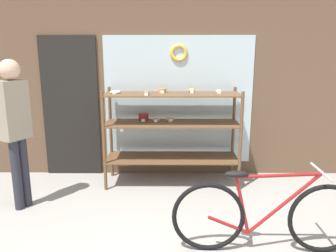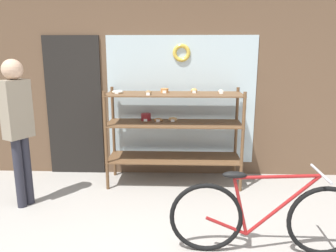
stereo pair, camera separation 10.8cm
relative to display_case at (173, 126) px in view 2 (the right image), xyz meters
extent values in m
cube|color=brown|center=(-0.08, 0.42, 1.09)|extent=(5.51, 0.08, 3.88)
cube|color=silver|center=(0.12, 0.37, 0.30)|extent=(2.20, 0.02, 1.90)
cube|color=black|center=(-1.50, 0.36, 0.20)|extent=(0.84, 0.03, 2.10)
torus|color=gold|center=(0.12, 0.35, 1.00)|extent=(0.26, 0.06, 0.26)
cylinder|color=brown|center=(-0.89, -0.27, -0.17)|extent=(0.04, 0.04, 1.37)
cylinder|color=brown|center=(0.94, -0.27, -0.17)|extent=(0.04, 0.04, 1.37)
cylinder|color=brown|center=(-0.89, 0.25, -0.17)|extent=(0.04, 0.04, 1.37)
cylinder|color=brown|center=(0.94, 0.25, -0.17)|extent=(0.04, 0.04, 1.37)
cube|color=brown|center=(0.02, -0.01, -0.47)|extent=(1.87, 0.57, 0.02)
cube|color=brown|center=(0.02, -0.01, 0.03)|extent=(1.87, 0.57, 0.02)
cube|color=brown|center=(0.02, -0.01, 0.45)|extent=(1.87, 0.57, 0.02)
torus|color=beige|center=(-0.77, 0.01, 0.47)|extent=(0.15, 0.15, 0.03)
cube|color=white|center=(-0.77, -0.08, 0.48)|extent=(0.05, 0.00, 0.04)
ellipsoid|color=tan|center=(0.30, 0.09, 0.49)|extent=(0.09, 0.08, 0.06)
cube|color=white|center=(0.30, 0.03, 0.48)|extent=(0.05, 0.00, 0.04)
ellipsoid|color=beige|center=(0.66, 0.02, 0.48)|extent=(0.08, 0.06, 0.05)
cube|color=white|center=(0.66, -0.03, 0.48)|extent=(0.05, 0.00, 0.04)
cylinder|color=maroon|center=(-0.39, 0.15, 0.09)|extent=(0.14, 0.14, 0.10)
cube|color=white|center=(-0.39, 0.07, 0.06)|extent=(0.05, 0.00, 0.04)
cylinder|color=#C67F42|center=(-0.12, 0.08, 0.49)|extent=(0.11, 0.11, 0.06)
cube|color=white|center=(-0.12, 0.02, 0.48)|extent=(0.05, 0.00, 0.04)
torus|color=tan|center=(0.00, 0.13, 0.07)|extent=(0.13, 0.13, 0.05)
cube|color=white|center=(0.00, 0.06, 0.06)|extent=(0.05, 0.00, 0.04)
torus|color=#B27A42|center=(-0.21, 0.11, 0.06)|extent=(0.12, 0.12, 0.03)
cube|color=white|center=(-0.21, 0.04, 0.06)|extent=(0.05, 0.00, 0.04)
ellipsoid|color=brown|center=(-0.32, -0.17, 0.49)|extent=(0.09, 0.07, 0.06)
cube|color=white|center=(-0.32, -0.22, 0.48)|extent=(0.05, 0.00, 0.04)
torus|color=black|center=(0.36, -1.67, -0.50)|extent=(0.69, 0.06, 0.69)
torus|color=black|center=(1.44, -1.70, -0.50)|extent=(0.69, 0.06, 0.69)
cylinder|color=maroon|center=(1.05, -1.69, -0.36)|extent=(0.65, 0.05, 0.63)
cylinder|color=maroon|center=(0.98, -1.68, -0.08)|extent=(0.76, 0.05, 0.07)
cylinder|color=maroon|center=(0.67, -1.68, -0.38)|extent=(0.17, 0.04, 0.57)
cylinder|color=maroon|center=(0.55, -1.67, -0.58)|extent=(0.39, 0.04, 0.19)
ellipsoid|color=black|center=(0.60, -1.67, -0.07)|extent=(0.22, 0.10, 0.06)
cylinder|color=#B2B2B7|center=(1.36, -1.69, -0.04)|extent=(0.04, 0.46, 0.02)
cylinder|color=#282833|center=(-1.79, -0.74, -0.42)|extent=(0.11, 0.11, 0.87)
cylinder|color=#282833|center=(-1.84, -0.83, -0.42)|extent=(0.11, 0.11, 0.87)
cube|color=gray|center=(-1.81, -0.78, 0.36)|extent=(0.31, 0.37, 0.69)
sphere|color=tan|center=(-1.81, -0.78, 0.82)|extent=(0.24, 0.24, 0.24)
camera|label=1|loc=(-0.01, -4.49, 1.03)|focal=35.00mm
camera|label=2|loc=(0.10, -4.49, 1.03)|focal=35.00mm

